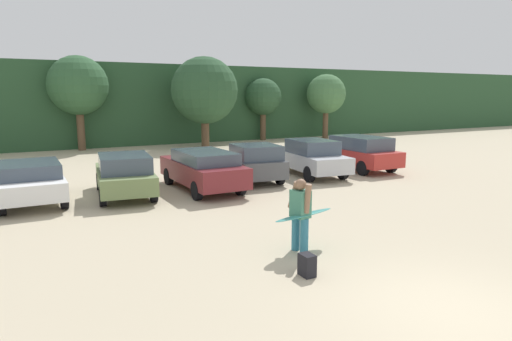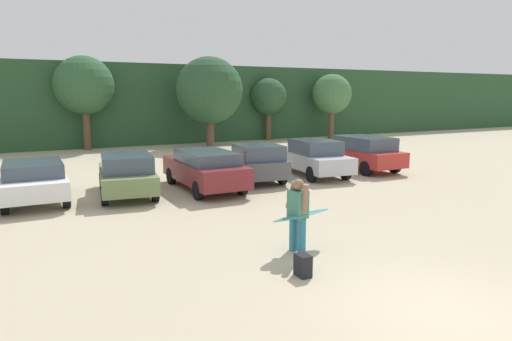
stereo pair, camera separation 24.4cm
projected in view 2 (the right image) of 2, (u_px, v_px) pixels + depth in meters
ground_plane at (444, 312)px, 7.49m from camera, size 120.00×120.00×0.00m
hillside_ridge at (105, 104)px, 35.77m from camera, size 108.00×12.00×5.72m
tree_far_right at (84, 86)px, 28.67m from camera, size 3.76×3.76×6.02m
tree_center_right at (210, 91)px, 30.42m from camera, size 4.52×4.52×6.11m
tree_far_left at (268, 97)px, 35.08m from camera, size 2.85×2.85×4.83m
tree_center at (332, 94)px, 36.34m from camera, size 3.17×3.17×5.20m
parked_car_white at (34, 180)px, 15.04m from camera, size 1.96×4.20×1.39m
parked_car_olive_green at (127, 174)px, 15.99m from camera, size 2.33×4.35×1.51m
parked_car_maroon at (205, 168)px, 17.00m from camera, size 1.89×4.72×1.50m
parked_car_dark_gray at (253, 162)px, 18.73m from camera, size 2.34×4.23×1.58m
parked_car_silver at (313, 157)px, 20.03m from camera, size 2.35×4.81×1.61m
parked_car_red at (360, 152)px, 21.48m from camera, size 1.93×4.77×1.62m
person_adult at (298, 211)px, 10.20m from camera, size 0.37×0.76×1.71m
surfboard_teal at (302, 215)px, 10.32m from camera, size 1.87×0.90×0.19m
backpack_dropped at (303, 265)px, 8.93m from camera, size 0.24×0.34×0.45m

